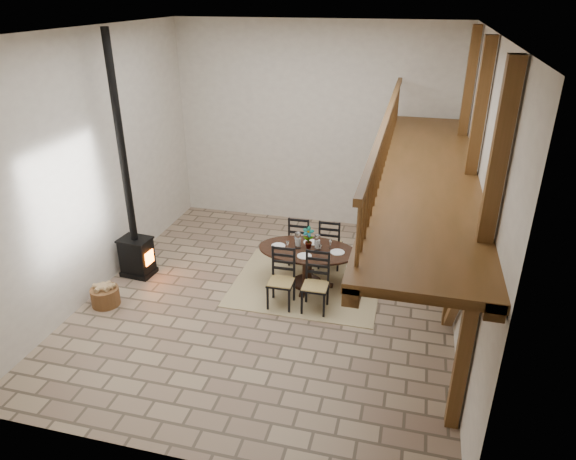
% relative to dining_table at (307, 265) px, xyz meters
% --- Properties ---
extents(ground, '(8.00, 8.00, 0.00)m').
position_rel_dining_table_xyz_m(ground, '(-0.59, -0.70, -0.47)').
color(ground, '#998266').
rests_on(ground, ground).
extents(room_shell, '(7.02, 8.02, 5.01)m').
position_rel_dining_table_xyz_m(room_shell, '(0.60, -0.70, 2.55)').
color(room_shell, silver).
rests_on(room_shell, ground).
extents(rug, '(3.00, 2.50, 0.02)m').
position_rel_dining_table_xyz_m(rug, '(0.00, -0.00, -0.46)').
color(rug, tan).
rests_on(rug, ground).
extents(dining_table, '(2.03, 2.25, 1.30)m').
position_rel_dining_table_xyz_m(dining_table, '(0.00, 0.00, 0.00)').
color(dining_table, black).
rests_on(dining_table, ground).
extents(wood_stove, '(0.70, 0.56, 5.00)m').
position_rel_dining_table_xyz_m(wood_stove, '(-3.61, -0.46, 0.66)').
color(wood_stove, black).
rests_on(wood_stove, ground).
extents(log_basket, '(0.54, 0.54, 0.45)m').
position_rel_dining_table_xyz_m(log_basket, '(-3.65, -1.69, -0.27)').
color(log_basket, brown).
rests_on(log_basket, ground).
extents(log_stack, '(0.33, 0.28, 0.30)m').
position_rel_dining_table_xyz_m(log_stack, '(-3.83, 0.06, -0.32)').
color(log_stack, tan).
rests_on(log_stack, ground).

